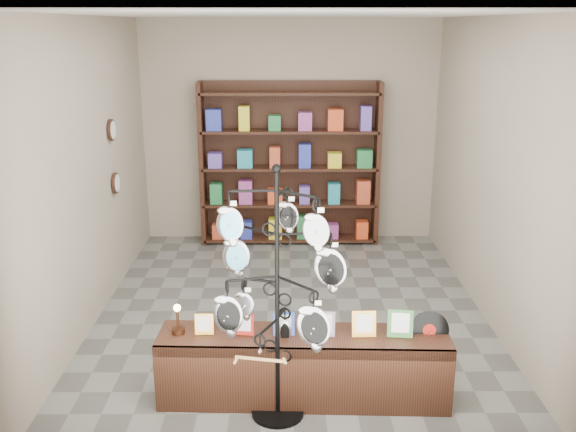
# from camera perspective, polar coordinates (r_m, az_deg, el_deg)

# --- Properties ---
(ground) EXTENTS (5.00, 5.00, 0.00)m
(ground) POSITION_cam_1_polar(r_m,az_deg,el_deg) (6.87, 0.29, -8.42)
(ground) COLOR slate
(ground) RESTS_ON ground
(room_envelope) EXTENTS (5.00, 5.00, 5.00)m
(room_envelope) POSITION_cam_1_polar(r_m,az_deg,el_deg) (6.31, 0.31, 6.98)
(room_envelope) COLOR #A99B88
(room_envelope) RESTS_ON ground
(display_tree) EXTENTS (1.05, 1.03, 1.99)m
(display_tree) POSITION_cam_1_polar(r_m,az_deg,el_deg) (4.68, -0.98, -5.44)
(display_tree) COLOR black
(display_tree) RESTS_ON ground
(front_shelf) EXTENTS (2.31, 0.55, 0.81)m
(front_shelf) POSITION_cam_1_polar(r_m,az_deg,el_deg) (5.27, 1.38, -13.23)
(front_shelf) COLOR black
(front_shelf) RESTS_ON ground
(back_shelving) EXTENTS (2.42, 0.36, 2.20)m
(back_shelving) POSITION_cam_1_polar(r_m,az_deg,el_deg) (8.72, 0.16, 4.19)
(back_shelving) COLOR black
(back_shelving) RESTS_ON ground
(wall_clocks) EXTENTS (0.03, 0.24, 0.84)m
(wall_clocks) POSITION_cam_1_polar(r_m,az_deg,el_deg) (7.41, -15.23, 5.09)
(wall_clocks) COLOR black
(wall_clocks) RESTS_ON ground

